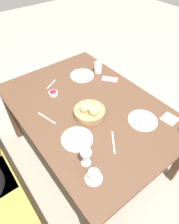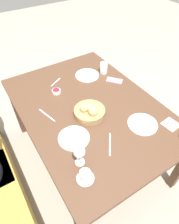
% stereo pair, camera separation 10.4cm
% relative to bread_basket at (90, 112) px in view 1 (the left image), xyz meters
% --- Properties ---
extents(ground_plane, '(10.00, 10.00, 0.00)m').
position_rel_bread_basket_xyz_m(ground_plane, '(0.09, -0.06, -0.76)').
color(ground_plane, gray).
extents(dining_table, '(1.52, 1.07, 0.72)m').
position_rel_bread_basket_xyz_m(dining_table, '(0.09, -0.06, -0.12)').
color(dining_table, '#4C3323').
rests_on(dining_table, ground_plane).
extents(bread_basket, '(0.25, 0.25, 0.12)m').
position_rel_bread_basket_xyz_m(bread_basket, '(0.00, 0.00, 0.00)').
color(bread_basket, '#99754C').
rests_on(bread_basket, dining_table).
extents(plate_near_left, '(0.23, 0.23, 0.01)m').
position_rel_bread_basket_xyz_m(plate_near_left, '(-0.30, -0.29, -0.03)').
color(plate_near_left, white).
rests_on(plate_near_left, dining_table).
extents(plate_near_right, '(0.23, 0.23, 0.01)m').
position_rel_bread_basket_xyz_m(plate_near_right, '(0.48, -0.27, -0.03)').
color(plate_near_right, white).
rests_on(plate_near_right, dining_table).
extents(plate_far_center, '(0.23, 0.23, 0.01)m').
position_rel_bread_basket_xyz_m(plate_far_center, '(-0.14, 0.22, -0.03)').
color(plate_far_center, white).
rests_on(plate_far_center, dining_table).
extents(water_tumbler, '(0.08, 0.08, 0.11)m').
position_rel_bread_basket_xyz_m(water_tumbler, '(0.43, -0.44, 0.02)').
color(water_tumbler, silver).
rests_on(water_tumbler, dining_table).
extents(wine_glass, '(0.08, 0.08, 0.16)m').
position_rel_bread_basket_xyz_m(wine_glass, '(-0.33, 0.28, 0.07)').
color(wine_glass, silver).
rests_on(wine_glass, dining_table).
extents(coffee_cup, '(0.11, 0.11, 0.07)m').
position_rel_bread_basket_xyz_m(coffee_cup, '(-0.44, 0.31, -0.01)').
color(coffee_cup, white).
rests_on(coffee_cup, dining_table).
extents(jam_bowl_berry, '(0.08, 0.08, 0.03)m').
position_rel_bread_basket_xyz_m(jam_bowl_berry, '(0.40, 0.10, -0.02)').
color(jam_bowl_berry, white).
rests_on(jam_bowl_berry, dining_table).
extents(fork_silver, '(0.19, 0.06, 0.00)m').
position_rel_bread_basket_xyz_m(fork_silver, '(0.18, 0.29, -0.04)').
color(fork_silver, '#B7B7BC').
rests_on(fork_silver, dining_table).
extents(knife_silver, '(0.16, 0.13, 0.00)m').
position_rel_bread_basket_xyz_m(knife_silver, '(-0.32, 0.03, -0.04)').
color(knife_silver, '#B7B7BC').
rests_on(knife_silver, dining_table).
extents(spoon_coffee, '(0.08, 0.13, 0.00)m').
position_rel_bread_basket_xyz_m(spoon_coffee, '(0.55, 0.04, -0.04)').
color(spoon_coffee, '#B7B7BC').
rests_on(spoon_coffee, dining_table).
extents(napkin, '(0.12, 0.12, 0.00)m').
position_rel_bread_basket_xyz_m(napkin, '(-0.42, -0.47, -0.04)').
color(napkin, silver).
rests_on(napkin, dining_table).
extents(cell_phone, '(0.16, 0.15, 0.01)m').
position_rel_bread_basket_xyz_m(cell_phone, '(0.26, -0.45, -0.03)').
color(cell_phone, pink).
rests_on(cell_phone, dining_table).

